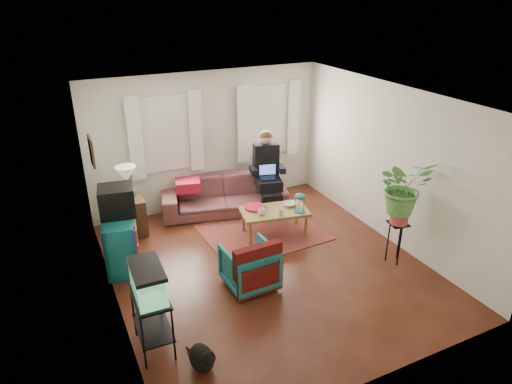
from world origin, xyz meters
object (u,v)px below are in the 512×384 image
sofa (224,189)px  armchair (249,264)px  side_table (132,217)px  coffee_table (274,222)px  plant_stand (396,242)px  aquarium_stand (153,322)px  dresser (121,241)px

sofa → armchair: (-0.57, -2.37, -0.10)m
side_table → armchair: size_ratio=0.95×
coffee_table → side_table: bearing=164.8°
sofa → coffee_table: sofa is taller
side_table → plant_stand: 4.40m
side_table → plant_stand: bearing=-37.1°
sofa → aquarium_stand: sofa is taller
armchair → plant_stand: (2.31, -0.42, -0.01)m
aquarium_stand → plant_stand: bearing=5.0°
side_table → armchair: 2.54m
plant_stand → aquarium_stand: bearing=-176.6°
side_table → plant_stand: (3.51, -2.65, 0.01)m
dresser → armchair: size_ratio=1.32×
dresser → armchair: dresser is taller
plant_stand → sofa: bearing=121.9°
dresser → coffee_table: bearing=5.5°
side_table → plant_stand: size_ratio=0.98×
aquarium_stand → coffee_table: (2.56, 1.80, -0.14)m
side_table → dresser: dresser is taller
dresser → aquarium_stand: bearing=-80.9°
side_table → coffee_table: bearing=-26.0°
sofa → armchair: sofa is taller
side_table → dresser: 0.97m
dresser → aquarium_stand: dresser is taller
side_table → armchair: (1.20, -2.24, 0.02)m
dresser → armchair: (1.54, -1.33, -0.07)m
sofa → coffee_table: size_ratio=2.04×
plant_stand → armchair: bearing=169.8°
aquarium_stand → plant_stand: aquarium_stand is taller
aquarium_stand → coffee_table: bearing=36.7°
sofa → dresser: sofa is taller
sofa → dresser: bearing=-139.7°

